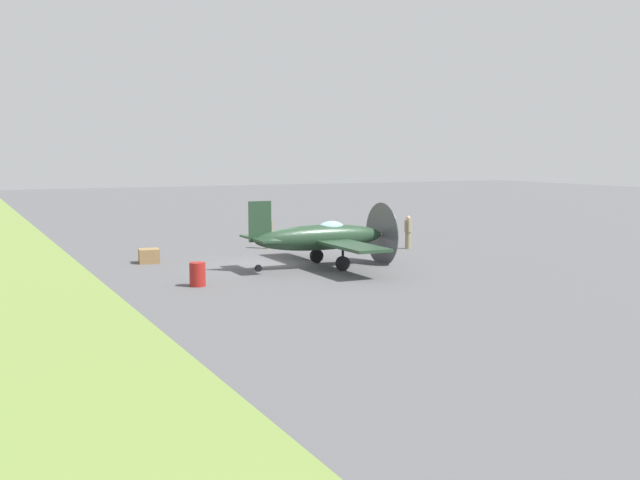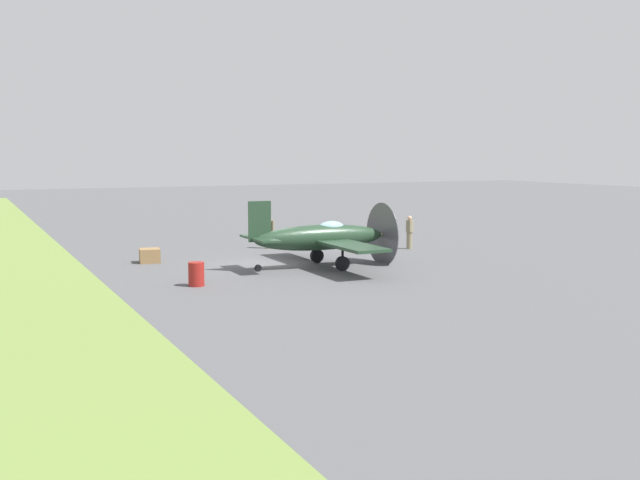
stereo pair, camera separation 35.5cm
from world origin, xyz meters
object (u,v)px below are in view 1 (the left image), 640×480
(airplane_lead, at_px, (323,237))
(ground_crew_mechanic, at_px, (408,231))
(fuel_drum, at_px, (197,274))
(ground_crew_chief, at_px, (268,231))
(supply_crate, at_px, (149,256))

(airplane_lead, distance_m, ground_crew_mechanic, 7.75)
(airplane_lead, distance_m, fuel_drum, 6.79)
(ground_crew_mechanic, xyz_separation_m, fuel_drum, (5.87, -13.18, -0.46))
(ground_crew_chief, bearing_deg, supply_crate, -100.67)
(ground_crew_chief, height_order, supply_crate, ground_crew_chief)
(airplane_lead, xyz_separation_m, supply_crate, (-4.62, -6.54, -0.98))
(fuel_drum, bearing_deg, supply_crate, -178.57)
(ground_crew_chief, height_order, fuel_drum, ground_crew_chief)
(airplane_lead, xyz_separation_m, ground_crew_mechanic, (-3.66, 6.82, -0.39))
(ground_crew_mechanic, bearing_deg, fuel_drum, -37.84)
(ground_crew_mechanic, relative_size, fuel_drum, 1.92)
(ground_crew_chief, bearing_deg, airplane_lead, -32.28)
(supply_crate, bearing_deg, ground_crew_mechanic, 85.92)
(airplane_lead, relative_size, supply_crate, 9.63)
(fuel_drum, bearing_deg, airplane_lead, 109.12)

